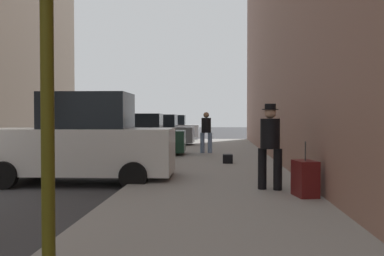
{
  "coord_description": "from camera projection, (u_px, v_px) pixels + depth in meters",
  "views": [
    {
      "loc": [
        6.03,
        -9.38,
        1.65
      ],
      "look_at": [
        5.13,
        5.35,
        1.27
      ],
      "focal_mm": 40.0,
      "sensor_mm": 36.0,
      "label": 1
    }
  ],
  "objects": [
    {
      "name": "sidewalk",
      "position": [
        217.0,
        189.0,
        9.4
      ],
      "size": [
        4.0,
        40.0,
        0.15
      ],
      "primitive_type": "cube",
      "color": "gray",
      "rests_on": "ground_plane"
    },
    {
      "name": "parked_white_van",
      "position": [
        82.0,
        142.0,
        10.62
      ],
      "size": [
        4.63,
        2.13,
        2.25
      ],
      "color": "silver",
      "rests_on": "ground_plane"
    },
    {
      "name": "parked_dark_green_sedan",
      "position": [
        134.0,
        137.0,
        17.23
      ],
      "size": [
        4.26,
        2.18,
        1.79
      ],
      "color": "#193828",
      "rests_on": "ground_plane"
    },
    {
      "name": "parked_gray_coupe",
      "position": [
        156.0,
        132.0,
        23.36
      ],
      "size": [
        4.22,
        2.1,
        1.79
      ],
      "color": "slate",
      "rests_on": "ground_plane"
    },
    {
      "name": "parked_silver_sedan",
      "position": [
        169.0,
        129.0,
        29.7
      ],
      "size": [
        4.24,
        2.13,
        1.79
      ],
      "color": "#B7BABF",
      "rests_on": "ground_plane"
    },
    {
      "name": "fire_hydrant",
      "position": [
        163.0,
        157.0,
        12.27
      ],
      "size": [
        0.42,
        0.22,
        0.7
      ],
      "color": "red",
      "rests_on": "sidewalk"
    },
    {
      "name": "pedestrian_with_fedora",
      "position": [
        270.0,
        142.0,
        8.82
      ],
      "size": [
        0.53,
        0.5,
        1.78
      ],
      "color": "black",
      "rests_on": "sidewalk"
    },
    {
      "name": "pedestrian_in_jeans",
      "position": [
        206.0,
        130.0,
        17.91
      ],
      "size": [
        0.51,
        0.41,
        1.71
      ],
      "color": "#728CB2",
      "rests_on": "sidewalk"
    },
    {
      "name": "rolling_suitcase",
      "position": [
        305.0,
        178.0,
        8.08
      ],
      "size": [
        0.46,
        0.62,
        1.04
      ],
      "color": "#591414",
      "rests_on": "sidewalk"
    },
    {
      "name": "duffel_bag",
      "position": [
        228.0,
        159.0,
        13.97
      ],
      "size": [
        0.32,
        0.44,
        0.28
      ],
      "color": "black",
      "rests_on": "sidewalk"
    }
  ]
}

